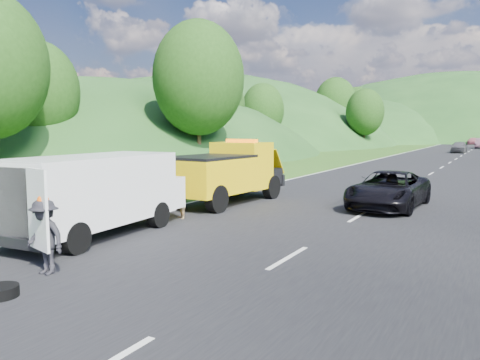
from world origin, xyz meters
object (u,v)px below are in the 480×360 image
Objects in this scene: woman at (126,218)px; passing_suv at (388,208)px; child at (181,219)px; suitcase at (127,204)px; worker at (47,275)px; white_van at (97,191)px; spare_tire at (1,298)px; tow_truck at (227,172)px.

woman is 0.32× the size of passing_suv.
child is 2.75m from suitcase.
child is 0.57× the size of worker.
child is (0.57, 3.16, -1.31)m from white_van.
child reaches higher than spare_tire.
woman is (-1.25, 2.46, -1.31)m from white_van.
spare_tire is (0.44, -1.32, 0.00)m from worker.
spare_tire is (2.21, -4.45, -1.31)m from white_van.
passing_suv is at bearing 21.10° from tow_truck.
woman is at bearing -136.82° from passing_suv.
white_van is 12.36× the size of suitcase.
woman is 1.02× the size of worker.
suitcase is at bearing 120.86° from worker.
white_van is at bearing 176.05° from woman.
white_van is 4.13× the size of woman.
worker is at bearing -108.03° from passing_suv.
passing_suv is at bearing 69.90° from worker.
suitcase is (-0.90, 0.99, 0.27)m from woman.
passing_suv is (4.43, 12.08, 0.00)m from worker.
passing_suv is (6.08, 2.02, -1.28)m from tow_truck.
worker is (3.02, -5.59, 0.00)m from woman.
worker is (1.77, -3.13, -1.31)m from white_van.
child is 7.79m from spare_tire.
worker is 7.66m from suitcase.
white_van is 3.82m from worker.
passing_suv is at bearing 73.42° from spare_tire.
tow_truck is 10.27m from worker.
worker is 1.39m from spare_tire.
passing_suv is at bearing 76.92° from child.
child is at bearing 100.82° from worker.
worker reaches higher than suitcase.
spare_tire is (2.09, -11.38, -1.28)m from tow_truck.
woman is 1.80× the size of child.
woman is 7.72m from spare_tire.
passing_suv reaches higher than spare_tire.
woman is at bearing 112.74° from white_van.
suitcase is at bearing -144.51° from passing_suv.
spare_tire is at bearing -76.86° from tow_truck.
woman reaches higher than suitcase.
tow_truck reaches higher than passing_suv.
passing_suv is (5.63, 5.78, 0.00)m from child.
tow_truck is 11.48× the size of suitcase.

